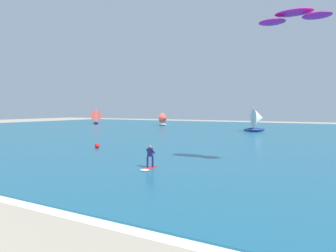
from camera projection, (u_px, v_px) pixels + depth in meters
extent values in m
cube|color=#1E607F|center=(264.00, 134.00, 52.82)|extent=(160.00, 90.00, 0.10)
cube|color=white|center=(44.00, 205.00, 13.88)|extent=(84.76, 1.38, 0.01)
cube|color=red|center=(150.00, 168.00, 22.17)|extent=(0.63, 1.45, 0.05)
cylinder|color=#19194C|center=(148.00, 162.00, 22.02)|extent=(0.14, 0.14, 0.80)
cylinder|color=#19194C|center=(153.00, 162.00, 22.27)|extent=(0.14, 0.14, 0.80)
cube|color=#19194C|center=(150.00, 152.00, 22.11)|extent=(0.39, 0.27, 0.60)
sphere|color=#9E7051|center=(150.00, 147.00, 22.08)|extent=(0.22, 0.22, 0.22)
cylinder|color=#19194C|center=(148.00, 151.00, 22.26)|extent=(0.16, 0.51, 0.39)
cylinder|color=#19194C|center=(153.00, 152.00, 22.10)|extent=(0.16, 0.51, 0.39)
ellipsoid|color=white|center=(144.00, 170.00, 21.28)|extent=(0.78, 0.69, 0.08)
ellipsoid|color=#B21999|center=(294.00, 13.00, 20.76)|extent=(2.61, 1.64, 0.30)
ellipsoid|color=#B21999|center=(272.00, 22.00, 21.55)|extent=(1.93, 1.61, 0.30)
ellipsoid|color=#B21999|center=(317.00, 16.00, 20.02)|extent=(1.93, 1.61, 0.30)
ellipsoid|color=silver|center=(163.00, 125.00, 78.46)|extent=(3.18, 2.23, 0.57)
cylinder|color=silver|center=(163.00, 118.00, 78.48)|extent=(0.09, 0.09, 3.02)
cone|color=#D84C3F|center=(164.00, 118.00, 77.95)|extent=(2.28, 2.86, 2.54)
ellipsoid|color=navy|center=(96.00, 123.00, 87.39)|extent=(3.76, 3.27, 0.70)
cylinder|color=silver|center=(96.00, 115.00, 87.10)|extent=(0.12, 0.12, 3.74)
cone|color=#D84C3F|center=(96.00, 116.00, 87.86)|extent=(3.19, 3.50, 3.14)
ellipsoid|color=navy|center=(254.00, 130.00, 57.45)|extent=(4.22, 3.40, 0.77)
cylinder|color=silver|center=(253.00, 117.00, 57.30)|extent=(0.13, 0.13, 4.10)
cone|color=white|center=(258.00, 118.00, 57.36)|extent=(3.37, 3.87, 3.45)
sphere|color=red|center=(97.00, 146.00, 33.37)|extent=(0.55, 0.55, 0.55)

